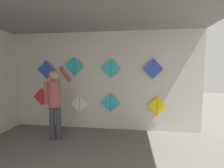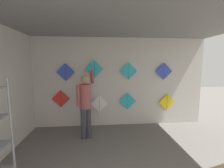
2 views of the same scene
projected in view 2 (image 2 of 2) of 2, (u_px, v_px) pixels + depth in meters
name	position (u px, v px, depth m)	size (l,w,h in m)	color
back_panel	(115.00, 82.00, 4.79)	(5.82, 0.06, 2.80)	beige
ceiling_slab	(128.00, 13.00, 2.51)	(5.82, 5.00, 0.04)	gray
shopkeeper	(86.00, 101.00, 3.92)	(0.44, 0.69, 1.82)	#383842
kite_0	(61.00, 99.00, 4.62)	(0.55, 0.01, 0.55)	red
kite_1	(99.00, 105.00, 4.75)	(0.55, 0.04, 0.76)	white
kite_2	(128.00, 102.00, 4.81)	(0.55, 0.04, 0.69)	#28B2C6
kite_3	(167.00, 102.00, 4.93)	(0.55, 0.01, 0.55)	yellow
kite_4	(66.00, 72.00, 4.53)	(0.55, 0.01, 0.55)	blue
kite_5	(94.00, 69.00, 4.59)	(0.55, 0.01, 0.55)	#28B2C6
kite_6	(129.00, 71.00, 4.69)	(0.55, 0.01, 0.55)	#28B2C6
kite_7	(164.00, 71.00, 4.79)	(0.55, 0.01, 0.55)	blue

